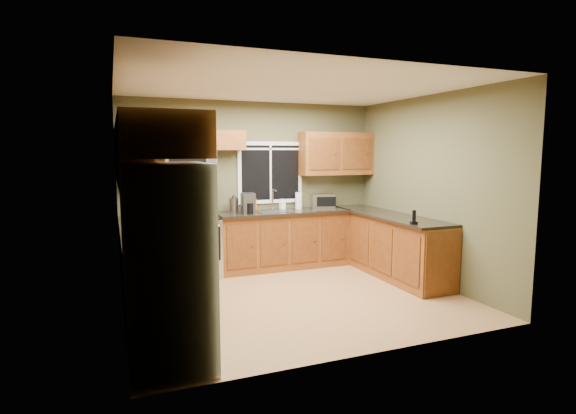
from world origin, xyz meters
TOP-DOWN VIEW (x-y plane):
  - floor at (0.00, 0.00)m, footprint 4.20×4.20m
  - ceiling at (0.00, 0.00)m, footprint 4.20×4.20m
  - back_wall at (0.00, 1.80)m, footprint 4.20×0.00m
  - front_wall at (0.00, -1.80)m, footprint 4.20×0.00m
  - left_wall at (-2.10, 0.00)m, footprint 0.00×3.60m
  - right_wall at (2.10, 0.00)m, footprint 0.00×3.60m
  - window at (0.30, 1.78)m, footprint 1.12×0.03m
  - base_cabinets_left at (-1.80, 0.48)m, footprint 0.60×2.65m
  - countertop_left at (-1.78, 0.48)m, footprint 0.65×2.65m
  - base_cabinets_back at (0.42, 1.50)m, footprint 2.17×0.60m
  - countertop_back at (0.42, 1.48)m, footprint 2.17×0.65m
  - base_cabinets_peninsula at (1.80, 0.54)m, footprint 0.60×2.52m
  - countertop_peninsula at (1.78, 0.55)m, footprint 0.65×2.50m
  - upper_cabinets_left at (-1.94, 0.48)m, footprint 0.33×2.65m
  - upper_cabinets_back_left at (-0.85, 1.64)m, footprint 1.30×0.33m
  - upper_cabinets_back_right at (1.45, 1.64)m, footprint 1.30×0.33m
  - upper_cabinet_over_fridge at (-1.74, -1.30)m, footprint 0.72×0.90m
  - refrigerator at (-1.74, -1.30)m, footprint 0.74×0.90m
  - range at (-1.05, 1.47)m, footprint 0.76×0.69m
  - microwave at (-1.05, 1.61)m, footprint 0.76×0.41m
  - sink at (0.30, 1.49)m, footprint 0.60×0.42m
  - toaster_oven at (1.19, 1.62)m, footprint 0.45×0.38m
  - coffee_maker at (-0.20, 1.41)m, footprint 0.20×0.27m
  - kettle at (-0.38, 1.59)m, footprint 0.20×0.20m
  - paper_towel_roll at (0.76, 1.65)m, footprint 0.12×0.12m
  - soap_bottle_a at (-0.03, 1.67)m, footprint 0.12×0.12m
  - soap_bottle_b at (0.48, 1.70)m, footprint 0.10×0.10m
  - soap_bottle_c at (-0.09, 1.70)m, footprint 0.17×0.17m
  - cordless_phone at (1.55, -0.41)m, footprint 0.10×0.10m

SIDE VIEW (x-z plane):
  - floor at x=0.00m, z-range 0.00..0.00m
  - base_cabinets_peninsula at x=1.80m, z-range 0.00..0.90m
  - base_cabinets_left at x=-1.80m, z-range 0.00..0.90m
  - base_cabinets_back at x=0.42m, z-range 0.00..0.90m
  - range at x=-1.05m, z-range 0.00..0.94m
  - refrigerator at x=-1.74m, z-range 0.00..1.80m
  - countertop_left at x=-1.78m, z-range 0.90..0.94m
  - countertop_back at x=0.42m, z-range 0.90..0.94m
  - countertop_peninsula at x=1.78m, z-range 0.90..0.94m
  - sink at x=0.30m, z-range 0.77..1.13m
  - cordless_phone at x=1.55m, z-range 0.90..1.09m
  - soap_bottle_b at x=0.48m, z-range 0.94..1.12m
  - soap_bottle_c at x=-0.09m, z-range 0.94..1.12m
  - toaster_oven at x=1.19m, z-range 0.94..1.18m
  - kettle at x=-0.38m, z-range 0.93..1.21m
  - soap_bottle_a at x=-0.03m, z-range 0.94..1.21m
  - paper_towel_roll at x=0.76m, z-range 0.93..1.23m
  - coffee_maker at x=-0.20m, z-range 0.93..1.25m
  - back_wall at x=0.00m, z-range -0.75..3.45m
  - front_wall at x=0.00m, z-range -0.75..3.45m
  - left_wall at x=-2.10m, z-range -0.45..3.15m
  - right_wall at x=2.10m, z-range -0.45..3.15m
  - window at x=0.30m, z-range 1.04..2.06m
  - microwave at x=-1.05m, z-range 1.52..1.94m
  - upper_cabinets_left at x=-1.94m, z-range 1.50..2.22m
  - upper_cabinets_back_right at x=1.45m, z-range 1.50..2.22m
  - upper_cabinet_over_fridge at x=-1.74m, z-range 1.84..2.22m
  - upper_cabinets_back_left at x=-0.85m, z-range 1.92..2.22m
  - ceiling at x=0.00m, z-range 2.70..2.70m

